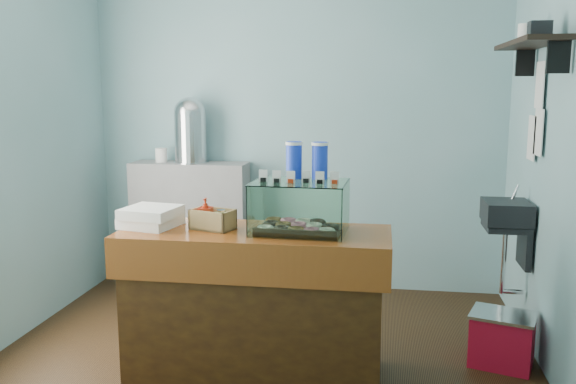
% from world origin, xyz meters
% --- Properties ---
extents(ground, '(3.50, 3.50, 0.00)m').
position_xyz_m(ground, '(0.00, 0.00, 0.00)').
color(ground, black).
rests_on(ground, ground).
extents(room_shell, '(3.54, 3.04, 2.82)m').
position_xyz_m(room_shell, '(0.03, 0.01, 1.71)').
color(room_shell, '#73A3A7').
rests_on(room_shell, ground).
extents(counter, '(1.60, 0.60, 0.90)m').
position_xyz_m(counter, '(0.00, -0.25, 0.46)').
color(counter, '#43270C').
rests_on(counter, ground).
extents(back_shelf, '(1.00, 0.32, 1.10)m').
position_xyz_m(back_shelf, '(-0.90, 1.32, 0.55)').
color(back_shelf, gray).
rests_on(back_shelf, ground).
extents(display_case, '(0.56, 0.42, 0.52)m').
position_xyz_m(display_case, '(0.27, -0.20, 1.07)').
color(display_case, '#33190F').
rests_on(display_case, counter).
extents(condiment_crate, '(0.28, 0.22, 0.18)m').
position_xyz_m(condiment_crate, '(-0.26, -0.24, 0.97)').
color(condiment_crate, tan).
rests_on(condiment_crate, counter).
extents(pastry_boxes, '(0.36, 0.37, 0.12)m').
position_xyz_m(pastry_boxes, '(-0.64, -0.24, 0.96)').
color(pastry_boxes, white).
rests_on(pastry_boxes, counter).
extents(coffee_urn, '(0.30, 0.30, 0.56)m').
position_xyz_m(coffee_urn, '(-0.88, 1.32, 1.39)').
color(coffee_urn, silver).
rests_on(coffee_urn, back_shelf).
extents(red_cooler, '(0.46, 0.40, 0.34)m').
position_xyz_m(red_cooler, '(1.51, 0.10, 0.17)').
color(red_cooler, red).
rests_on(red_cooler, ground).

